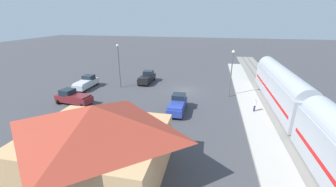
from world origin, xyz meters
The scene contains 11 objects.
ground_plane centered at (0.00, 0.00, 0.00)m, with size 200.00×200.00×0.00m, color #424247.
railway_track centered at (-14.00, 0.00, 0.09)m, with size 4.80×70.00×0.30m.
platform centered at (-10.00, 0.00, 0.15)m, with size 3.20×46.00×0.30m.
station_building centered at (4.00, 22.00, 3.14)m, with size 10.90×9.07×6.04m.
pedestrian_on_platform centered at (-10.05, 7.35, 1.28)m, with size 0.36×0.36×1.71m.
pickup_maroon centered at (15.09, 9.33, 1.03)m, with size 5.64×3.12×2.14m.
pickup_silver centered at (17.30, 2.37, 1.03)m, with size 1.99×5.41×2.14m.
pickup_black centered at (7.78, -3.05, 1.03)m, with size 2.08×5.44×2.14m.
pickup_blue centered at (-0.12, 8.81, 1.03)m, with size 1.98×5.41×2.14m.
light_pole_near_platform centered at (-7.20, 1.63, 4.65)m, with size 0.44×0.44×7.33m.
light_pole_lot_center centered at (11.58, 0.70, 4.81)m, with size 0.44×0.44×7.63m.
Camera 1 is at (-4.21, 34.58, 12.01)m, focal length 22.74 mm.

